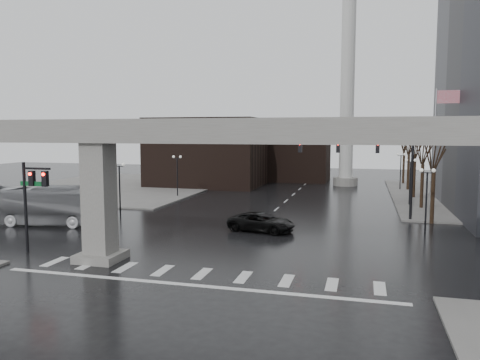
# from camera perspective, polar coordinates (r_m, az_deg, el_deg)

# --- Properties ---
(ground) EXTENTS (160.00, 160.00, 0.00)m
(ground) POSITION_cam_1_polar(r_m,az_deg,el_deg) (27.82, -3.94, -10.74)
(ground) COLOR black
(ground) RESTS_ON ground
(sidewalk_nw) EXTENTS (28.00, 36.00, 0.15)m
(sidewalk_nw) POSITION_cam_1_polar(r_m,az_deg,el_deg) (70.79, -14.51, -0.72)
(sidewalk_nw) COLOR slate
(sidewalk_nw) RESTS_ON ground
(elevated_guideway) EXTENTS (48.00, 2.60, 8.70)m
(elevated_guideway) POSITION_cam_1_polar(r_m,az_deg,el_deg) (26.30, -1.44, 3.54)
(elevated_guideway) COLOR gray
(elevated_guideway) RESTS_ON ground
(building_far_left) EXTENTS (16.00, 14.00, 10.00)m
(building_far_left) POSITION_cam_1_polar(r_m,az_deg,el_deg) (71.00, -3.71, 3.46)
(building_far_left) COLOR black
(building_far_left) RESTS_ON ground
(building_far_mid) EXTENTS (10.00, 10.00, 8.00)m
(building_far_mid) POSITION_cam_1_polar(r_m,az_deg,el_deg) (78.05, 7.06, 2.91)
(building_far_mid) COLOR black
(building_far_mid) RESTS_ON ground
(smokestack) EXTENTS (3.60, 3.60, 30.00)m
(smokestack) POSITION_cam_1_polar(r_m,az_deg,el_deg) (71.47, 12.95, 10.04)
(smokestack) COLOR beige
(smokestack) RESTS_ON ground
(signal_mast_arm) EXTENTS (12.12, 0.43, 8.00)m
(signal_mast_arm) POSITION_cam_1_polar(r_m,az_deg,el_deg) (44.07, 15.35, 2.90)
(signal_mast_arm) COLOR black
(signal_mast_arm) RESTS_ON ground
(signal_left_pole) EXTENTS (2.30, 0.30, 6.00)m
(signal_left_pole) POSITION_cam_1_polar(r_m,az_deg,el_deg) (33.37, -24.03, -1.32)
(signal_left_pole) COLOR black
(signal_left_pole) RESTS_ON ground
(flagpole_assembly) EXTENTS (2.06, 0.12, 12.00)m
(flagpole_assembly) POSITION_cam_1_polar(r_m,az_deg,el_deg) (47.68, 23.00, 4.89)
(flagpole_assembly) COLOR silver
(flagpole_assembly) RESTS_ON ground
(lamp_right_0) EXTENTS (1.22, 0.32, 5.11)m
(lamp_right_0) POSITION_cam_1_polar(r_m,az_deg,el_deg) (39.77, 21.81, -1.02)
(lamp_right_0) COLOR black
(lamp_right_0) RESTS_ON ground
(lamp_right_1) EXTENTS (1.22, 0.32, 5.11)m
(lamp_right_1) POSITION_cam_1_polar(r_m,az_deg,el_deg) (53.62, 20.04, 0.72)
(lamp_right_1) COLOR black
(lamp_right_1) RESTS_ON ground
(lamp_right_2) EXTENTS (1.22, 0.32, 5.11)m
(lamp_right_2) POSITION_cam_1_polar(r_m,az_deg,el_deg) (67.54, 19.00, 1.74)
(lamp_right_2) COLOR black
(lamp_right_2) RESTS_ON ground
(lamp_left_0) EXTENTS (1.22, 0.32, 5.11)m
(lamp_left_0) POSITION_cam_1_polar(r_m,az_deg,el_deg) (45.27, -14.48, 0.00)
(lamp_left_0) COLOR black
(lamp_left_0) RESTS_ON ground
(lamp_left_1) EXTENTS (1.22, 0.32, 5.11)m
(lamp_left_1) POSITION_cam_1_polar(r_m,az_deg,el_deg) (57.82, -7.67, 1.37)
(lamp_left_1) COLOR black
(lamp_left_1) RESTS_ON ground
(lamp_left_2) EXTENTS (1.22, 0.32, 5.11)m
(lamp_left_2) POSITION_cam_1_polar(r_m,az_deg,el_deg) (70.92, -3.32, 2.23)
(lamp_left_2) COLOR black
(lamp_left_2) RESTS_ON ground
(tree_right_0) EXTENTS (1.09, 1.58, 7.50)m
(tree_right_0) POSITION_cam_1_polar(r_m,az_deg,el_deg) (43.93, 22.49, -1.33)
(tree_right_0) COLOR black
(tree_right_0) RESTS_ON ground
(tree_right_1) EXTENTS (1.09, 1.61, 7.67)m
(tree_right_1) POSITION_cam_1_polar(r_m,az_deg,el_deg) (51.82, 21.35, -0.19)
(tree_right_1) COLOR black
(tree_right_1) RESTS_ON ground
(tree_right_2) EXTENTS (1.10, 1.63, 7.85)m
(tree_right_2) POSITION_cam_1_polar(r_m,az_deg,el_deg) (59.73, 20.51, 0.65)
(tree_right_2) COLOR black
(tree_right_2) RESTS_ON ground
(tree_right_3) EXTENTS (1.11, 1.66, 8.02)m
(tree_right_3) POSITION_cam_1_polar(r_m,az_deg,el_deg) (67.67, 19.86, 1.30)
(tree_right_3) COLOR black
(tree_right_3) RESTS_ON ground
(tree_right_4) EXTENTS (1.12, 1.69, 8.19)m
(tree_right_4) POSITION_cam_1_polar(r_m,az_deg,el_deg) (75.62, 19.35, 1.81)
(tree_right_4) COLOR black
(tree_right_4) RESTS_ON ground
(pickup_truck) EXTENTS (5.76, 3.41, 1.50)m
(pickup_truck) POSITION_cam_1_polar(r_m,az_deg,el_deg) (37.70, 2.62, -5.15)
(pickup_truck) COLOR black
(pickup_truck) RESTS_ON ground
(city_bus) EXTENTS (12.29, 4.45, 3.35)m
(city_bus) POSITION_cam_1_polar(r_m,az_deg,el_deg) (43.52, -22.75, -2.89)
(city_bus) COLOR #A3A3A7
(city_bus) RESTS_ON ground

